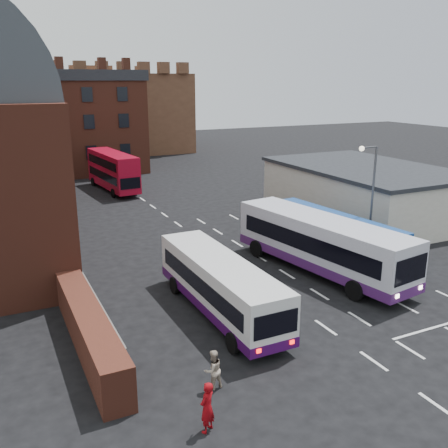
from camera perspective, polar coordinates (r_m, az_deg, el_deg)
name	(u,v)px	position (r m, az deg, el deg)	size (l,w,h in m)	color
ground	(315,320)	(24.64, 10.40, -10.78)	(180.00, 180.00, 0.00)	black
forecourt_wall	(89,330)	(22.21, -15.13, -11.64)	(1.20, 10.00, 1.80)	#602B1E
cream_building	(365,191)	(43.32, 15.76, 3.67)	(10.40, 16.40, 4.25)	beige
brick_terrace	(47,128)	(64.18, -19.55, 10.26)	(22.00, 10.00, 11.00)	brown
castle_keep	(108,112)	(85.88, -13.14, 12.34)	(22.00, 22.00, 12.00)	brown
bus_white_outbound	(220,282)	(24.27, -0.45, -6.69)	(2.62, 10.14, 2.76)	silver
bus_white_inbound	(321,241)	(29.83, 11.05, -1.92)	(4.61, 12.41, 3.31)	silver
bus_blue	(331,233)	(32.41, 12.16, -1.04)	(3.48, 10.62, 2.84)	#18448F
bus_red_double	(113,171)	(52.79, -12.59, 5.98)	(3.14, 10.02, 3.94)	#A00921
street_lamp	(370,191)	(32.78, 16.36, 3.69)	(1.47, 0.32, 7.21)	#494B4E
pedestrian_red	(207,407)	(17.13, -1.94, -20.20)	(0.65, 0.43, 1.78)	maroon
pedestrian_beige	(213,370)	(19.15, -1.27, -16.31)	(0.75, 0.58, 1.54)	tan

